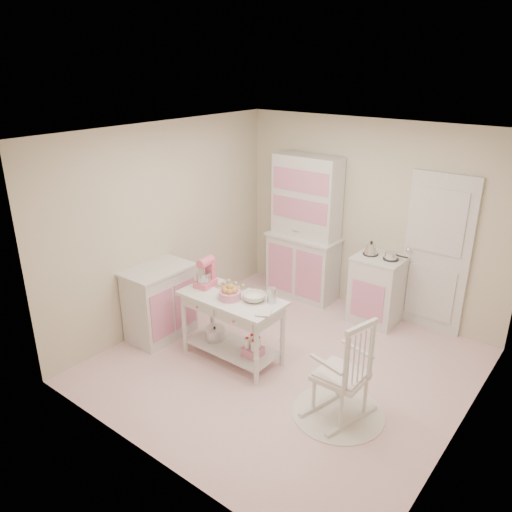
{
  "coord_description": "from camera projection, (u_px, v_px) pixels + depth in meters",
  "views": [
    {
      "loc": [
        2.74,
        -4.05,
        3.28
      ],
      "look_at": [
        -0.62,
        0.24,
        1.12
      ],
      "focal_mm": 35.0,
      "sensor_mm": 36.0,
      "label": 1
    }
  ],
  "objects": [
    {
      "name": "stand_mixer",
      "position": [
        205.0,
        273.0,
        5.78
      ],
      "size": [
        0.23,
        0.3,
        0.34
      ],
      "primitive_type": "cube",
      "rotation": [
        0.0,
        0.0,
        0.13
      ],
      "color": "#E96281",
      "rests_on": "work_table"
    },
    {
      "name": "door",
      "position": [
        436.0,
        254.0,
        6.19
      ],
      "size": [
        0.82,
        0.05,
        2.04
      ],
      "primitive_type": "cube",
      "color": "silver",
      "rests_on": "ground"
    },
    {
      "name": "cookie_tray",
      "position": [
        232.0,
        287.0,
        5.8
      ],
      "size": [
        0.34,
        0.24,
        0.02
      ],
      "primitive_type": "cube",
      "color": "silver",
      "rests_on": "work_table"
    },
    {
      "name": "metal_pitcher",
      "position": [
        272.0,
        295.0,
        5.42
      ],
      "size": [
        0.1,
        0.1,
        0.17
      ],
      "primitive_type": "cylinder",
      "color": "silver",
      "rests_on": "work_table"
    },
    {
      "name": "hutch",
      "position": [
        304.0,
        229.0,
        7.07
      ],
      "size": [
        1.06,
        0.5,
        2.08
      ],
      "primitive_type": "cube",
      "color": "silver",
      "rests_on": "ground"
    },
    {
      "name": "work_table",
      "position": [
        232.0,
        328.0,
        5.73
      ],
      "size": [
        1.2,
        0.6,
        0.8
      ],
      "primitive_type": "cube",
      "color": "silver",
      "rests_on": "ground"
    },
    {
      "name": "base_cabinet",
      "position": [
        160.0,
        302.0,
        6.2
      ],
      "size": [
        0.54,
        0.84,
        0.92
      ],
      "primitive_type": "cube",
      "color": "silver",
      "rests_on": "ground"
    },
    {
      "name": "mixing_bowl",
      "position": [
        254.0,
        297.0,
        5.48
      ],
      "size": [
        0.26,
        0.26,
        0.08
      ],
      "primitive_type": "imported",
      "color": "silver",
      "rests_on": "work_table"
    },
    {
      "name": "bread_basket",
      "position": [
        230.0,
        295.0,
        5.52
      ],
      "size": [
        0.25,
        0.25,
        0.09
      ],
      "primitive_type": "cylinder",
      "color": "pink",
      "rests_on": "work_table"
    },
    {
      "name": "room_shell",
      "position": [
        289.0,
        229.0,
        5.13
      ],
      "size": [
        3.84,
        3.84,
        2.62
      ],
      "color": "pink",
      "rests_on": "ground"
    },
    {
      "name": "stove",
      "position": [
        377.0,
        289.0,
        6.56
      ],
      "size": [
        0.62,
        0.57,
        0.92
      ],
      "primitive_type": "cube",
      "color": "silver",
      "rests_on": "ground"
    },
    {
      "name": "lace_rug",
      "position": [
        338.0,
        413.0,
        4.95
      ],
      "size": [
        0.92,
        0.92,
        0.01
      ],
      "primitive_type": "cylinder",
      "color": "white",
      "rests_on": "ground"
    },
    {
      "name": "recipe_book",
      "position": [
        257.0,
        311.0,
        5.23
      ],
      "size": [
        0.23,
        0.25,
        0.02
      ],
      "primitive_type": "imported",
      "rotation": [
        0.0,
        0.0,
        0.48
      ],
      "color": "silver",
      "rests_on": "work_table"
    },
    {
      "name": "rocking_chair",
      "position": [
        341.0,
        367.0,
        4.75
      ],
      "size": [
        0.64,
        0.82,
        1.1
      ],
      "primitive_type": "cube",
      "rotation": [
        0.0,
        0.0,
        -0.25
      ],
      "color": "silver",
      "rests_on": "ground"
    }
  ]
}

